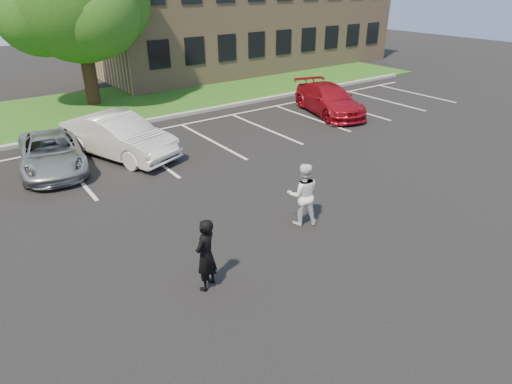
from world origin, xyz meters
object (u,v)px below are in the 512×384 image
(office_building, at_px, (242,7))
(car_white_sedan, at_px, (119,136))
(car_silver_minivan, at_px, (52,153))
(man_white_shirt, at_px, (303,194))
(car_red_compact, at_px, (329,100))
(man_black_suit, at_px, (206,255))

(office_building, xyz_separation_m, car_white_sedan, (-14.85, -13.46, -3.36))
(car_silver_minivan, xyz_separation_m, car_white_sedan, (2.37, -0.21, 0.18))
(man_white_shirt, distance_m, car_silver_minivan, 9.24)
(car_white_sedan, relative_size, car_red_compact, 0.99)
(office_building, height_order, man_white_shirt, office_building)
(office_building, height_order, car_red_compact, office_building)
(car_silver_minivan, bearing_deg, man_white_shirt, -51.02)
(car_red_compact, bearing_deg, man_white_shirt, -122.41)
(man_white_shirt, relative_size, car_red_compact, 0.37)
(car_red_compact, bearing_deg, man_black_suit, -129.15)
(man_black_suit, distance_m, car_red_compact, 14.31)
(office_building, relative_size, man_white_shirt, 12.62)
(car_silver_minivan, distance_m, car_red_compact, 12.86)
(man_white_shirt, height_order, car_white_sedan, man_white_shirt)
(office_building, bearing_deg, car_red_compact, -107.42)
(car_silver_minivan, bearing_deg, office_building, 46.86)
(office_building, bearing_deg, man_white_shirt, -120.74)
(man_white_shirt, bearing_deg, car_red_compact, -108.61)
(man_white_shirt, relative_size, car_silver_minivan, 0.40)
(car_white_sedan, bearing_deg, car_red_compact, -23.86)
(man_black_suit, distance_m, car_white_sedan, 8.75)
(car_white_sedan, bearing_deg, man_white_shirt, -95.42)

